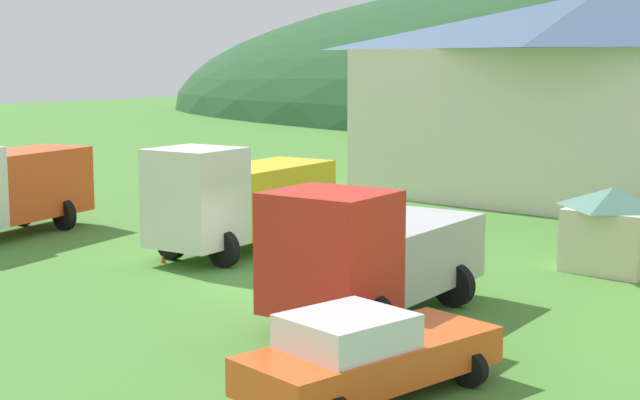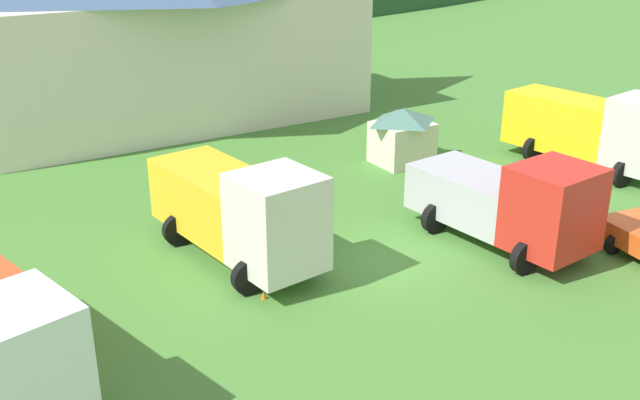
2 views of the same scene
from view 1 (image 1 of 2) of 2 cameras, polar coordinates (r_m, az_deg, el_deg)
ground_plane at (r=26.75m, az=-2.94°, el=-4.94°), size 200.00×200.00×0.00m
depot_building at (r=42.21m, az=15.89°, el=5.91°), size 21.29×9.10×8.86m
play_shed_cream at (r=29.20m, az=16.90°, el=-1.60°), size 2.57×2.22×2.49m
heavy_rig_striped at (r=30.76m, az=-4.91°, el=0.18°), size 3.68×7.42×3.50m
crane_truck_red at (r=22.73m, az=2.87°, el=-3.12°), size 3.71×6.72×3.27m
service_pickup_orange at (r=17.77m, az=2.74°, el=-9.09°), size 2.93×5.41×1.66m
traffic_cone_near_pickup at (r=29.73m, az=-9.28°, el=-3.68°), size 0.36×0.36×0.48m
traffic_cone_mid_row at (r=25.68m, az=5.46°, el=-5.54°), size 0.36×0.36×0.54m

